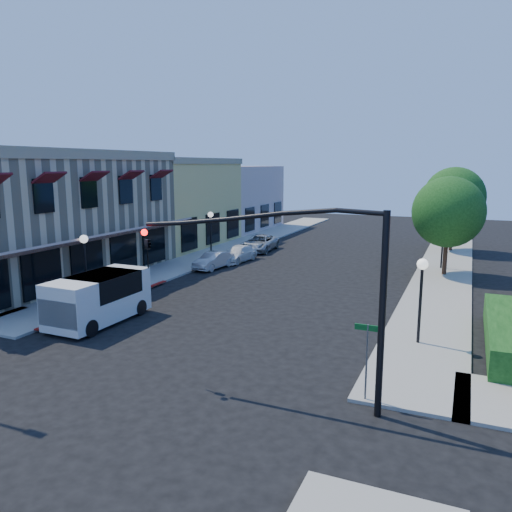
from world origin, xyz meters
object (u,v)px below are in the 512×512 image
at_px(lamppost_right_far, 443,231).
at_px(parked_car_d, 259,243).
at_px(lamppost_left_far, 211,222).
at_px(signal_mast_arm, 309,273).
at_px(lamppost_left_near, 84,251).
at_px(lamppost_right_near, 422,279).
at_px(parked_car_c, 238,254).
at_px(street_name_sign, 367,350).
at_px(white_van, 98,296).
at_px(parked_car_b, 213,260).
at_px(street_tree_a, 448,212).
at_px(street_tree_b, 454,197).
at_px(parked_car_a, 95,304).

bearing_deg(lamppost_right_far, parked_car_d, 172.17).
bearing_deg(lamppost_left_far, signal_mast_arm, -55.00).
xyz_separation_m(lamppost_left_near, lamppost_right_near, (17.00, 0.00, 0.00)).
bearing_deg(lamppost_left_far, lamppost_left_near, -90.00).
distance_m(lamppost_right_near, parked_car_c, 19.46).
xyz_separation_m(street_name_sign, lamppost_right_far, (1.00, 21.80, 1.04)).
bearing_deg(parked_car_d, lamppost_left_far, -125.39).
height_order(white_van, parked_car_b, white_van).
distance_m(street_name_sign, parked_car_c, 23.09).
xyz_separation_m(street_tree_a, signal_mast_arm, (-2.94, -20.50, -0.11)).
height_order(street_tree_b, white_van, street_tree_b).
xyz_separation_m(street_name_sign, parked_car_b, (-13.70, 15.84, -1.11)).
height_order(signal_mast_arm, lamppost_left_near, signal_mast_arm).
bearing_deg(lamppost_right_far, signal_mast_arm, -96.70).
xyz_separation_m(signal_mast_arm, street_name_sign, (1.64, 0.70, -2.39)).
bearing_deg(lamppost_right_far, lamppost_left_far, -173.29).
distance_m(lamppost_left_near, lamppost_right_far, 23.35).
distance_m(lamppost_right_far, parked_car_c, 14.70).
relative_size(lamppost_right_far, parked_car_a, 1.05).
xyz_separation_m(street_tree_a, lamppost_left_near, (-17.30, -14.00, -1.46)).
bearing_deg(lamppost_right_far, parked_car_c, -168.42).
distance_m(street_tree_b, parked_car_d, 16.47).
relative_size(lamppost_left_near, lamppost_right_far, 1.00).
distance_m(street_tree_b, signal_mast_arm, 30.65).
height_order(lamppost_left_near, parked_car_a, lamppost_left_near).
bearing_deg(parked_car_d, signal_mast_arm, -67.95).
xyz_separation_m(lamppost_left_far, lamppost_right_near, (17.00, -14.00, 0.00)).
bearing_deg(lamppost_right_far, lamppost_right_near, -90.00).
bearing_deg(parked_car_a, parked_car_c, 95.29).
distance_m(white_van, parked_car_c, 15.88).
bearing_deg(street_tree_b, lamppost_left_near, -125.79).
distance_m(signal_mast_arm, white_van, 12.13).
bearing_deg(parked_car_b, lamppost_left_near, -96.07).
xyz_separation_m(street_name_sign, parked_car_d, (-13.54, 23.80, -1.02)).
distance_m(lamppost_right_near, parked_car_b, 17.93).
relative_size(lamppost_right_near, parked_car_c, 0.89).
height_order(street_tree_b, parked_car_c, street_tree_b).
xyz_separation_m(signal_mast_arm, lamppost_left_far, (-14.36, 20.50, -1.35)).
height_order(lamppost_right_far, parked_car_a, lamppost_right_far).
xyz_separation_m(street_tree_a, lamppost_left_far, (-17.30, 0.00, -1.46)).
distance_m(street_name_sign, white_van, 13.20).
distance_m(lamppost_left_far, parked_car_d, 5.13).
bearing_deg(lamppost_right_far, street_name_sign, -92.63).
relative_size(lamppost_left_far, parked_car_b, 1.01).
distance_m(lamppost_right_near, parked_car_a, 14.99).
relative_size(white_van, parked_car_a, 1.49).
relative_size(street_tree_b, lamppost_left_far, 1.97).
height_order(street_tree_a, lamppost_left_near, street_tree_a).
height_order(street_tree_b, parked_car_b, street_tree_b).
distance_m(lamppost_left_near, parked_car_b, 10.53).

